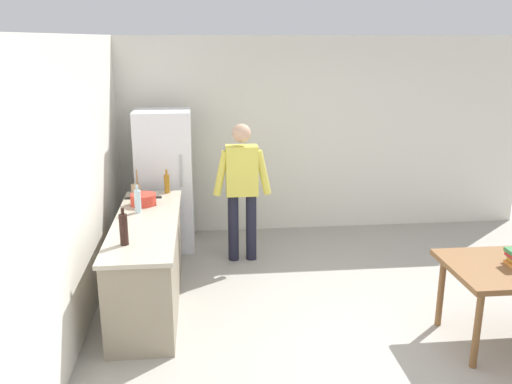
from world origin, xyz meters
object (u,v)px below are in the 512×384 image
at_px(refrigerator, 165,180).
at_px(bottle_oil_amber, 167,183).
at_px(cooking_pot, 143,199).
at_px(utensil_jar, 136,190).
at_px(bottle_wine_dark, 124,229).
at_px(person, 242,184).
at_px(bottle_water_clear, 138,201).

bearing_deg(refrigerator, bottle_oil_amber, -84.16).
bearing_deg(cooking_pot, refrigerator, 80.64).
relative_size(cooking_pot, utensil_jar, 1.25).
xyz_separation_m(bottle_wine_dark, bottle_oil_amber, (0.28, 1.65, -0.03)).
bearing_deg(bottle_wine_dark, bottle_oil_amber, 80.22).
relative_size(cooking_pot, bottle_wine_dark, 1.18).
relative_size(person, bottle_wine_dark, 5.00).
bearing_deg(bottle_wine_dark, cooking_pot, 87.54).
bearing_deg(bottle_wine_dark, bottle_water_clear, 88.58).
height_order(refrigerator, bottle_wine_dark, refrigerator).
distance_m(bottle_water_clear, bottle_wine_dark, 0.92).
bearing_deg(bottle_oil_amber, cooking_pot, -117.03).
height_order(refrigerator, person, refrigerator).
bearing_deg(refrigerator, cooking_pot, -99.36).
distance_m(person, cooking_pot, 1.23).
bearing_deg(bottle_wine_dark, utensil_jar, 92.37).
relative_size(refrigerator, bottle_wine_dark, 5.29).
relative_size(bottle_water_clear, bottle_oil_amber, 1.07).
distance_m(refrigerator, utensil_jar, 0.76).
bearing_deg(utensil_jar, bottle_water_clear, -82.01).
bearing_deg(cooking_pot, bottle_oil_amber, 62.97).
xyz_separation_m(utensil_jar, bottle_water_clear, (0.09, -0.61, 0.05)).
distance_m(utensil_jar, bottle_water_clear, 0.62).
height_order(utensil_jar, bottle_water_clear, utensil_jar).
distance_m(person, utensil_jar, 1.25).
xyz_separation_m(refrigerator, person, (0.95, -0.55, 0.08)).
bearing_deg(person, utensil_jar, -173.09).
height_order(person, bottle_oil_amber, person).
xyz_separation_m(person, bottle_water_clear, (-1.15, -0.76, 0.05)).
height_order(person, utensil_jar, person).
height_order(cooking_pot, bottle_oil_amber, bottle_oil_amber).
distance_m(cooking_pot, utensil_jar, 0.36).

